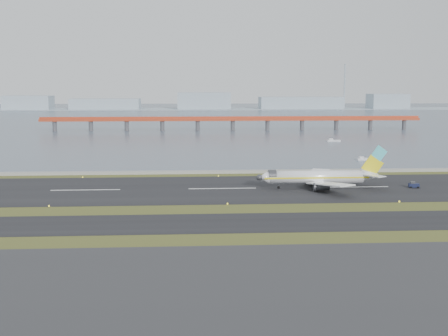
{
  "coord_description": "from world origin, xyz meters",
  "views": [
    {
      "loc": [
        -9.55,
        -132.93,
        30.01
      ],
      "look_at": [
        -0.0,
        22.0,
        7.39
      ],
      "focal_mm": 45.0,
      "sensor_mm": 36.0,
      "label": 1
    }
  ],
  "objects": [
    {
      "name": "pushback_tug",
      "position": [
        56.98,
        27.71,
        0.92
      ],
      "size": [
        3.18,
        2.15,
        1.9
      ],
      "rotation": [
        0.0,
        0.0,
        -0.15
      ],
      "color": "#141A37",
      "rests_on": "ground"
    },
    {
      "name": "far_shoreline",
      "position": [
        13.62,
        620.0,
        6.07
      ],
      "size": [
        1400.0,
        80.0,
        60.5
      ],
      "color": "#9BABB7",
      "rests_on": "ground"
    },
    {
      "name": "runway_strip",
      "position": [
        0.0,
        30.0,
        0.05
      ],
      "size": [
        1000.0,
        45.0,
        0.1
      ],
      "primitive_type": "cube",
      "color": "black",
      "rests_on": "ground"
    },
    {
      "name": "seawall",
      "position": [
        0.0,
        60.0,
        0.5
      ],
      "size": [
        1000.0,
        2.5,
        1.0
      ],
      "primitive_type": "cube",
      "color": "gray",
      "rests_on": "ground"
    },
    {
      "name": "workboat_far",
      "position": [
        69.23,
        169.47,
        0.55
      ],
      "size": [
        7.28,
        2.65,
        1.74
      ],
      "rotation": [
        0.0,
        0.0,
        -0.06
      ],
      "color": "silver",
      "rests_on": "ground"
    },
    {
      "name": "airliner",
      "position": [
        29.11,
        28.81,
        3.46
      ],
      "size": [
        38.52,
        32.89,
        12.8
      ],
      "color": "white",
      "rests_on": "ground"
    },
    {
      "name": "bay_water",
      "position": [
        0.0,
        460.0,
        0.0
      ],
      "size": [
        1400.0,
        800.0,
        1.3
      ],
      "primitive_type": "cube",
      "color": "#455363",
      "rests_on": "ground"
    },
    {
      "name": "ground",
      "position": [
        0.0,
        0.0,
        0.0
      ],
      "size": [
        1000.0,
        1000.0,
        0.0
      ],
      "primitive_type": "plane",
      "color": "#3B481A",
      "rests_on": "ground"
    },
    {
      "name": "workboat_near",
      "position": [
        61.75,
        91.21,
        0.52
      ],
      "size": [
        7.02,
        3.46,
        1.64
      ],
      "rotation": [
        0.0,
        0.0,
        0.21
      ],
      "color": "silver",
      "rests_on": "ground"
    },
    {
      "name": "red_pier",
      "position": [
        20.0,
        250.0,
        7.28
      ],
      "size": [
        260.0,
        5.0,
        10.2
      ],
      "color": "#B03A1E",
      "rests_on": "ground"
    },
    {
      "name": "apron_strip",
      "position": [
        0.0,
        -55.0,
        0.05
      ],
      "size": [
        1000.0,
        50.0,
        0.1
      ],
      "primitive_type": "cube",
      "color": "#313134",
      "rests_on": "ground"
    },
    {
      "name": "taxiway_strip",
      "position": [
        0.0,
        -12.0,
        0.05
      ],
      "size": [
        1000.0,
        18.0,
        0.1
      ],
      "primitive_type": "cube",
      "color": "black",
      "rests_on": "ground"
    }
  ]
}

